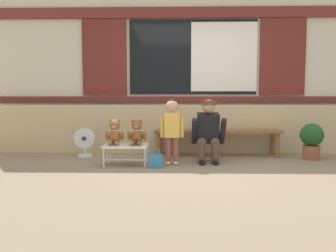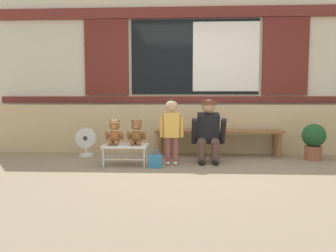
% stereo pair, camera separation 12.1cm
% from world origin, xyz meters
% --- Properties ---
extents(ground_plane, '(60.00, 60.00, 0.00)m').
position_xyz_m(ground_plane, '(0.00, 0.00, 0.00)').
color(ground_plane, '#84725B').
extents(brick_low_wall, '(8.02, 0.25, 0.85)m').
position_xyz_m(brick_low_wall, '(0.00, 1.43, 0.42)').
color(brick_low_wall, tan).
rests_on(brick_low_wall, ground).
extents(shop_facade, '(8.18, 0.26, 3.36)m').
position_xyz_m(shop_facade, '(0.00, 1.94, 1.69)').
color(shop_facade, beige).
rests_on(shop_facade, ground).
extents(wooden_bench_long, '(2.10, 0.40, 0.44)m').
position_xyz_m(wooden_bench_long, '(0.37, 1.06, 0.37)').
color(wooden_bench_long, brown).
rests_on(wooden_bench_long, ground).
extents(small_display_bench, '(0.64, 0.36, 0.30)m').
position_xyz_m(small_display_bench, '(-1.05, 0.27, 0.27)').
color(small_display_bench, silver).
rests_on(small_display_bench, ground).
extents(teddy_bear_with_hat, '(0.28, 0.27, 0.36)m').
position_xyz_m(teddy_bear_with_hat, '(-1.21, 0.27, 0.47)').
color(teddy_bear_with_hat, '#93562D').
rests_on(teddy_bear_with_hat, small_display_bench).
extents(teddy_bear_plain, '(0.28, 0.26, 0.36)m').
position_xyz_m(teddy_bear_plain, '(-0.89, 0.27, 0.46)').
color(teddy_bear_plain, brown).
rests_on(teddy_bear_plain, small_display_bench).
extents(child_standing, '(0.35, 0.18, 0.96)m').
position_xyz_m(child_standing, '(-0.38, 0.34, 0.59)').
color(child_standing, '#994C4C').
rests_on(child_standing, ground).
extents(adult_crouching, '(0.50, 0.49, 0.95)m').
position_xyz_m(adult_crouching, '(0.17, 0.50, 0.48)').
color(adult_crouching, brown).
rests_on(adult_crouching, ground).
extents(handbag_on_ground, '(0.18, 0.11, 0.27)m').
position_xyz_m(handbag_on_ground, '(-0.60, 0.11, 0.10)').
color(handbag_on_ground, teal).
rests_on(handbag_on_ground, ground).
extents(potted_plant, '(0.36, 0.36, 0.57)m').
position_xyz_m(potted_plant, '(1.83, 0.79, 0.32)').
color(potted_plant, brown).
rests_on(potted_plant, ground).
extents(floor_fan, '(0.34, 0.24, 0.48)m').
position_xyz_m(floor_fan, '(-1.83, 0.92, 0.24)').
color(floor_fan, silver).
rests_on(floor_fan, ground).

